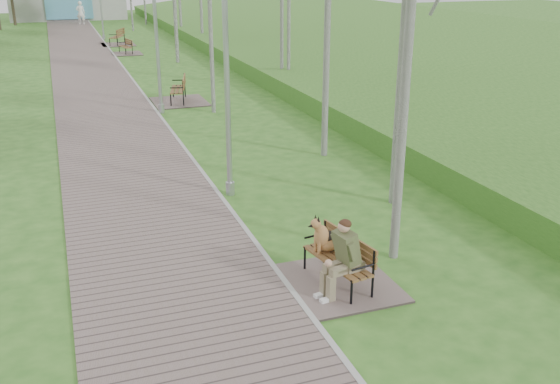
{
  "coord_description": "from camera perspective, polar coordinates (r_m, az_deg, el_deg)",
  "views": [
    {
      "loc": [
        -3.29,
        -11.64,
        5.25
      ],
      "look_at": [
        0.44,
        -1.25,
        1.1
      ],
      "focal_mm": 40.0,
      "sensor_mm": 36.0,
      "label": 1
    }
  ],
  "objects": [
    {
      "name": "embankment",
      "position": [
        35.53,
        6.11,
        11.97
      ],
      "size": [
        14.0,
        70.0,
        1.6
      ],
      "primitive_type": "cube",
      "color": "#5A9435",
      "rests_on": "ground"
    },
    {
      "name": "lamp_post_third",
      "position": [
        45.76,
        -16.09,
        16.28
      ],
      "size": [
        0.2,
        0.2,
        5.18
      ],
      "color": "#A1A3A9",
      "rests_on": "ground"
    },
    {
      "name": "bench_second",
      "position": [
        24.76,
        -9.28,
        8.63
      ],
      "size": [
        2.02,
        2.25,
        1.24
      ],
      "color": "#74615D",
      "rests_on": "ground"
    },
    {
      "name": "lamp_post_near",
      "position": [
        14.13,
        -4.85,
        9.36
      ],
      "size": [
        0.21,
        0.21,
        5.39
      ],
      "color": "#A1A3A9",
      "rests_on": "ground"
    },
    {
      "name": "bench_third",
      "position": [
        38.4,
        -13.91,
        12.43
      ],
      "size": [
        1.7,
        1.88,
        1.04
      ],
      "color": "#74615D",
      "rests_on": "ground"
    },
    {
      "name": "lamp_post_second",
      "position": [
        22.69,
        -11.21,
        13.49
      ],
      "size": [
        0.21,
        0.21,
        5.56
      ],
      "color": "#A1A3A9",
      "rests_on": "ground"
    },
    {
      "name": "pedestrian_near",
      "position": [
        56.93,
        -17.76,
        15.33
      ],
      "size": [
        0.77,
        0.57,
        1.91
      ],
      "primitive_type": "imported",
      "rotation": [
        0.0,
        0.0,
        2.97
      ],
      "color": "white",
      "rests_on": "ground"
    },
    {
      "name": "ground",
      "position": [
        13.19,
        -3.64,
        -2.92
      ],
      "size": [
        120.0,
        120.0,
        0.0
      ],
      "primitive_type": "plane",
      "color": "#2C5E1E",
      "rests_on": "ground"
    },
    {
      "name": "bench_main",
      "position": [
        10.6,
        5.12,
        -6.48
      ],
      "size": [
        1.8,
        2.0,
        1.57
      ],
      "color": "#74615D",
      "rests_on": "ground"
    },
    {
      "name": "pedestrian_far",
      "position": [
        60.79,
        -20.36,
        15.26
      ],
      "size": [
        0.97,
        0.81,
        1.8
      ],
      "primitive_type": "imported",
      "rotation": [
        0.0,
        0.0,
        3.3
      ],
      "color": "#A0958C",
      "rests_on": "ground"
    },
    {
      "name": "bench_far",
      "position": [
        42.71,
        -14.65,
        13.2
      ],
      "size": [
        2.06,
        2.29,
        1.27
      ],
      "color": "#74615D",
      "rests_on": "ground"
    },
    {
      "name": "walkway",
      "position": [
        33.58,
        -17.18,
        10.73
      ],
      "size": [
        3.5,
        67.0,
        0.04
      ],
      "primitive_type": "cube",
      "color": "#74615D",
      "rests_on": "ground"
    },
    {
      "name": "kerb",
      "position": [
        33.71,
        -14.18,
        11.06
      ],
      "size": [
        0.1,
        67.0,
        0.05
      ],
      "primitive_type": "cube",
      "color": "#999993",
      "rests_on": "ground"
    }
  ]
}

